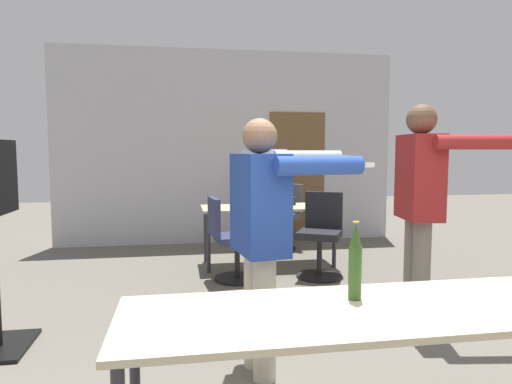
{
  "coord_description": "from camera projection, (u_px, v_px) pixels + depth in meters",
  "views": [
    {
      "loc": [
        -0.77,
        -1.5,
        1.45
      ],
      "look_at": [
        -0.14,
        2.24,
        1.1
      ],
      "focal_mm": 32.0,
      "sensor_mm": 36.0,
      "label": 1
    }
  ],
  "objects": [
    {
      "name": "back_wall",
      "position": [
        230.0,
        148.0,
        7.13
      ],
      "size": [
        5.29,
        0.12,
        2.99
      ],
      "color": "#BCBCC1",
      "rests_on": "ground_plane"
    },
    {
      "name": "conference_table_near",
      "position": [
        368.0,
        322.0,
        2.05
      ],
      "size": [
        2.22,
        0.69,
        0.74
      ],
      "color": "#C6B793",
      "rests_on": "ground_plane"
    },
    {
      "name": "conference_table_far",
      "position": [
        268.0,
        213.0,
        5.75
      ],
      "size": [
        1.67,
        0.68,
        0.74
      ],
      "color": "#C6B793",
      "rests_on": "ground_plane"
    },
    {
      "name": "person_right_polo",
      "position": [
        421.0,
        193.0,
        3.75
      ],
      "size": [
        0.81,
        0.77,
        1.82
      ],
      "rotation": [
        0.0,
        0.0,
        -1.72
      ],
      "color": "slate",
      "rests_on": "ground_plane"
    },
    {
      "name": "person_far_watching",
      "position": [
        262.0,
        224.0,
        2.9
      ],
      "size": [
        0.84,
        0.69,
        1.65
      ],
      "rotation": [
        0.0,
        0.0,
        -1.42
      ],
      "color": "beige",
      "rests_on": "ground_plane"
    },
    {
      "name": "person_center_tall",
      "position": [
        265.0,
        203.0,
        3.8
      ],
      "size": [
        0.83,
        0.65,
        1.68
      ],
      "rotation": [
        0.0,
        0.0,
        -1.44
      ],
      "color": "slate",
      "rests_on": "ground_plane"
    },
    {
      "name": "office_chair_near_pushed",
      "position": [
        230.0,
        242.0,
        5.06
      ],
      "size": [
        0.57,
        0.52,
        0.93
      ],
      "rotation": [
        0.0,
        0.0,
        4.83
      ],
      "color": "black",
      "rests_on": "ground_plane"
    },
    {
      "name": "office_chair_mid_tucked",
      "position": [
        282.0,
        218.0,
        6.7
      ],
      "size": [
        0.67,
        0.63,
        0.96
      ],
      "rotation": [
        0.0,
        0.0,
        2.04
      ],
      "color": "black",
      "rests_on": "ground_plane"
    },
    {
      "name": "office_chair_far_right",
      "position": [
        321.0,
        237.0,
        5.25
      ],
      "size": [
        0.64,
        0.67,
        0.96
      ],
      "rotation": [
        0.0,
        0.0,
        2.66
      ],
      "color": "black",
      "rests_on": "ground_plane"
    },
    {
      "name": "beer_bottle",
      "position": [
        355.0,
        263.0,
        2.14
      ],
      "size": [
        0.06,
        0.06,
        0.37
      ],
      "color": "#2D511E",
      "rests_on": "conference_table_near"
    },
    {
      "name": "drink_cup",
      "position": [
        293.0,
        201.0,
        5.91
      ],
      "size": [
        0.09,
        0.09,
        0.11
      ],
      "color": "#232328",
      "rests_on": "conference_table_far"
    }
  ]
}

